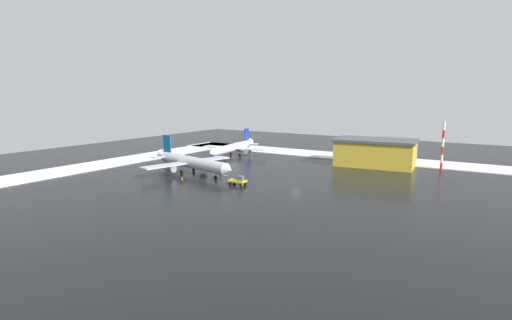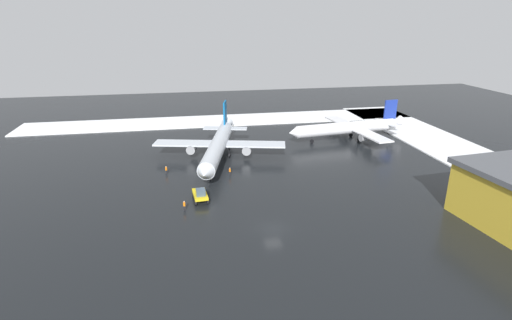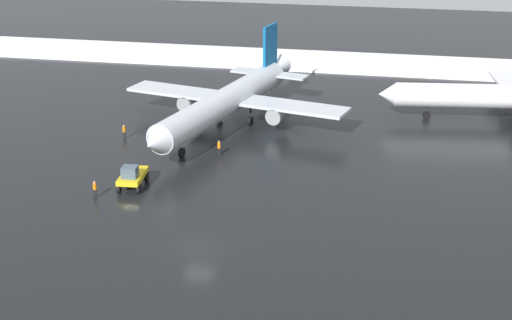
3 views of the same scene
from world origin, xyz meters
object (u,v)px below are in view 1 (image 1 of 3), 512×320
(ground_crew_beside_wing, at_px, (242,185))
(cargo_hangar, at_px, (375,152))
(ground_crew_mid_apron, at_px, (182,180))
(airplane_foreground_jet, at_px, (233,148))
(antenna_mast, at_px, (443,147))
(pushback_tug, at_px, (238,180))
(airplane_parked_portside, at_px, (192,162))
(ground_crew_by_nose_gear, at_px, (220,173))

(ground_crew_beside_wing, xyz_separation_m, cargo_hangar, (-18.33, -49.56, 3.47))
(ground_crew_beside_wing, relative_size, ground_crew_mid_apron, 1.00)
(airplane_foreground_jet, distance_m, cargo_hangar, 51.87)
(airplane_foreground_jet, relative_size, cargo_hangar, 1.22)
(ground_crew_beside_wing, height_order, antenna_mast, antenna_mast)
(pushback_tug, bearing_deg, ground_crew_beside_wing, -45.95)
(airplane_parked_portside, relative_size, airplane_foreground_jet, 1.08)
(cargo_hangar, bearing_deg, ground_crew_beside_wing, 64.29)
(ground_crew_beside_wing, bearing_deg, ground_crew_mid_apron, -174.04)
(ground_crew_by_nose_gear, distance_m, ground_crew_mid_apron, 12.68)
(pushback_tug, relative_size, antenna_mast, 0.32)
(pushback_tug, bearing_deg, ground_crew_by_nose_gear, 144.38)
(ground_crew_beside_wing, bearing_deg, antenna_mast, 48.86)
(ground_crew_by_nose_gear, relative_size, ground_crew_beside_wing, 1.00)
(pushback_tug, relative_size, ground_crew_mid_apron, 2.79)
(airplane_parked_portside, distance_m, ground_crew_beside_wing, 24.59)
(ground_crew_beside_wing, bearing_deg, ground_crew_by_nose_gear, 141.72)
(ground_crew_mid_apron, bearing_deg, antenna_mast, -162.95)
(antenna_mast, xyz_separation_m, cargo_hangar, (19.51, 2.05, -3.03))
(ground_crew_by_nose_gear, distance_m, ground_crew_beside_wing, 16.44)
(airplane_parked_portside, relative_size, cargo_hangar, 1.32)
(airplane_parked_portside, xyz_separation_m, airplane_foreground_jet, (9.74, -34.12, -0.29))
(ground_crew_mid_apron, bearing_deg, airplane_foreground_jet, -98.41)
(pushback_tug, distance_m, ground_crew_by_nose_gear, 12.39)
(ground_crew_beside_wing, bearing_deg, pushback_tug, 133.96)
(airplane_foreground_jet, bearing_deg, ground_crew_by_nose_gear, 23.02)
(antenna_mast, bearing_deg, ground_crew_by_nose_gear, 39.54)
(airplane_parked_portside, height_order, cargo_hangar, airplane_parked_portside)
(ground_crew_mid_apron, relative_size, cargo_hangar, 0.07)
(airplane_parked_portside, bearing_deg, antenna_mast, 49.22)
(antenna_mast, distance_m, cargo_hangar, 19.85)
(airplane_parked_portside, bearing_deg, pushback_tug, -0.54)
(ground_crew_beside_wing, distance_m, cargo_hangar, 52.95)
(antenna_mast, bearing_deg, pushback_tug, 50.07)
(airplane_parked_portside, bearing_deg, airplane_foreground_jet, 119.45)
(ground_crew_by_nose_gear, bearing_deg, ground_crew_beside_wing, -145.89)
(pushback_tug, height_order, ground_crew_by_nose_gear, pushback_tug)
(airplane_parked_portside, relative_size, ground_crew_by_nose_gear, 20.29)
(ground_crew_by_nose_gear, bearing_deg, airplane_foreground_jet, 7.85)
(antenna_mast, bearing_deg, airplane_foreground_jet, 7.84)
(pushback_tug, xyz_separation_m, ground_crew_beside_wing, (-3.09, 2.70, -0.31))
(airplane_foreground_jet, bearing_deg, ground_crew_mid_apron, 12.27)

